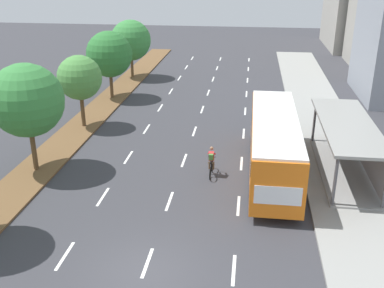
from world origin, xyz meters
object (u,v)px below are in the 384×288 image
at_px(bus, 274,140).
at_px(median_tree_second, 27,101).
at_px(cyclist, 211,162).
at_px(bus_shelter, 350,143).
at_px(median_tree_third, 80,78).
at_px(median_tree_fifth, 131,40).
at_px(median_tree_fourth, 109,54).

bearing_deg(bus, median_tree_second, -174.34).
bearing_deg(cyclist, bus_shelter, 9.90).
distance_m(median_tree_third, median_tree_fifth, 14.84).
bearing_deg(bus_shelter, median_tree_fourth, 144.31).
height_order(bus_shelter, median_tree_second, median_tree_second).
bearing_deg(median_tree_fourth, bus, -45.03).
relative_size(cyclist, median_tree_fifth, 0.32).
relative_size(bus_shelter, cyclist, 5.17).
bearing_deg(cyclist, median_tree_second, -175.83).
xyz_separation_m(median_tree_second, median_tree_third, (0.18, 7.42, -0.56)).
xyz_separation_m(bus_shelter, bus, (-4.28, -0.74, 0.20)).
bearing_deg(bus, median_tree_fourth, 134.97).
height_order(bus, median_tree_fifth, median_tree_fifth).
relative_size(median_tree_second, median_tree_third, 1.20).
bearing_deg(median_tree_second, median_tree_fifth, 90.02).
xyz_separation_m(median_tree_third, median_tree_fourth, (-0.12, 7.42, 0.21)).
xyz_separation_m(median_tree_second, median_tree_fourth, (0.06, 14.84, -0.35)).
distance_m(bus_shelter, median_tree_third, 18.52).
distance_m(median_tree_second, median_tree_fifth, 22.27).
bearing_deg(bus_shelter, median_tree_fifth, 131.46).
relative_size(median_tree_third, median_tree_fourth, 0.90).
relative_size(median_tree_second, median_tree_fourth, 1.08).
distance_m(bus_shelter, median_tree_fifth, 27.00).
distance_m(cyclist, median_tree_second, 10.72).
height_order(cyclist, median_tree_fourth, median_tree_fourth).
xyz_separation_m(cyclist, median_tree_fifth, (-10.13, 21.52, 3.06)).
height_order(bus_shelter, median_tree_fourth, median_tree_fourth).
bearing_deg(median_tree_fourth, median_tree_second, -90.24).
bearing_deg(bus_shelter, median_tree_third, 163.16).
distance_m(cyclist, median_tree_third, 12.32).
height_order(bus_shelter, median_tree_fifth, median_tree_fifth).
xyz_separation_m(bus, median_tree_fifth, (-13.55, 20.92, 1.79)).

